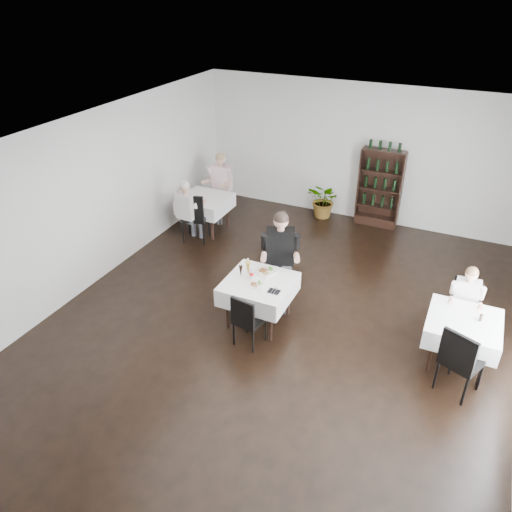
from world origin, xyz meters
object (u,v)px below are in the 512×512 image
Objects in this scene: wine_shelf at (380,189)px; main_table at (259,289)px; potted_tree at (325,200)px; diner_main at (280,253)px.

wine_shelf is 1.70× the size of main_table.
potted_tree is at bearing 93.66° from main_table.
potted_tree is 0.50× the size of diner_main.
main_table is (-0.90, -4.31, -0.23)m from wine_shelf.
wine_shelf is 1.25m from potted_tree.
potted_tree is at bearing 95.73° from diner_main.
diner_main is at bearing 82.23° from main_table.
wine_shelf reaches higher than main_table.
diner_main is at bearing -102.48° from wine_shelf.
wine_shelf reaches higher than potted_tree.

